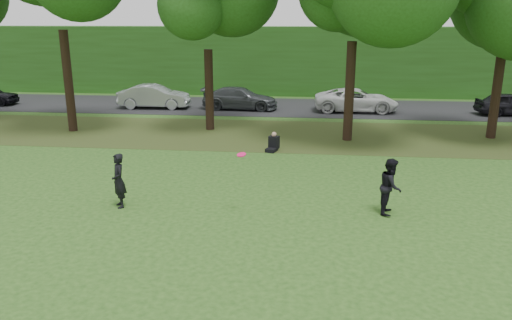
{
  "coord_description": "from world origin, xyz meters",
  "views": [
    {
      "loc": [
        2.16,
        -11.31,
        5.69
      ],
      "look_at": [
        0.51,
        3.86,
        1.3
      ],
      "focal_mm": 35.0,
      "sensor_mm": 36.0,
      "label": 1
    }
  ],
  "objects_px": {
    "player_left": "(119,181)",
    "player_right": "(391,186)",
    "frisbee": "(241,155)",
    "seated_person": "(273,144)"
  },
  "relations": [
    {
      "from": "player_right",
      "to": "seated_person",
      "type": "xyz_separation_m",
      "value": [
        -4.01,
        6.88,
        -0.54
      ]
    },
    {
      "from": "player_left",
      "to": "player_right",
      "type": "xyz_separation_m",
      "value": [
        8.24,
        0.37,
        -0.0
      ]
    },
    {
      "from": "player_left",
      "to": "seated_person",
      "type": "height_order",
      "value": "player_left"
    },
    {
      "from": "player_left",
      "to": "player_right",
      "type": "bearing_deg",
      "value": 59.17
    },
    {
      "from": "seated_person",
      "to": "player_left",
      "type": "bearing_deg",
      "value": -102.32
    },
    {
      "from": "player_right",
      "to": "seated_person",
      "type": "height_order",
      "value": "player_right"
    },
    {
      "from": "frisbee",
      "to": "player_right",
      "type": "bearing_deg",
      "value": 6.87
    },
    {
      "from": "frisbee",
      "to": "seated_person",
      "type": "bearing_deg",
      "value": 87.01
    },
    {
      "from": "player_left",
      "to": "frisbee",
      "type": "distance_m",
      "value": 3.97
    },
    {
      "from": "frisbee",
      "to": "player_left",
      "type": "bearing_deg",
      "value": 177.63
    }
  ]
}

